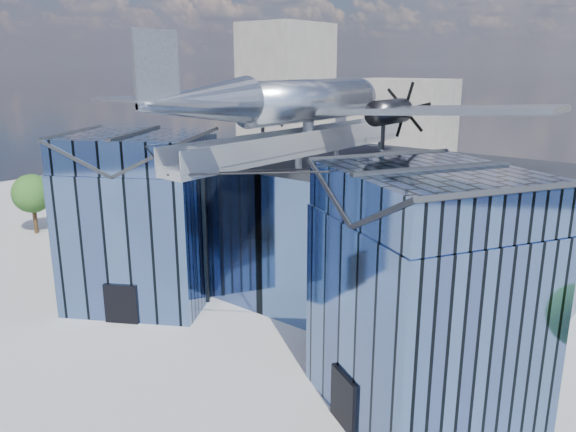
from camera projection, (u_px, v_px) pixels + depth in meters
The scene contains 5 objects.
ground_plane at pixel (268, 336), 34.44m from camera, with size 120.00×120.00×0.00m, color gray.
museum at pixel (324, 228), 37.38m from camera, with size 32.88×24.50×17.60m.
bg_towers at pixel (544, 116), 68.97m from camera, with size 77.00×24.50×26.00m.
tree_plaza_w at pixel (79, 223), 44.30m from camera, with size 4.77×4.77×5.88m.
tree_side_w at pixel (32, 194), 54.31m from camera, with size 3.91×3.91×5.90m.
Camera 1 is at (20.57, -23.65, 16.11)m, focal length 35.00 mm.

